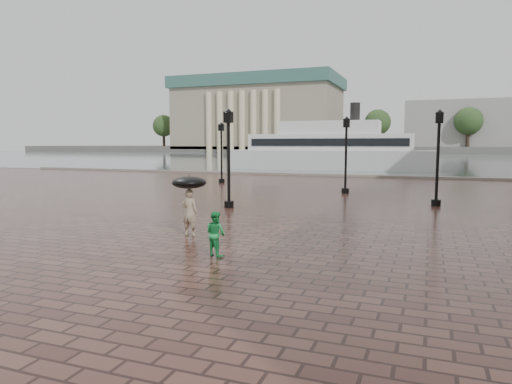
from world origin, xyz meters
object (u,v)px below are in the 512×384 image
at_px(street_lamps, 352,154).
at_px(child_pedestrian, 215,234).
at_px(adult_pedestrian, 190,212).
at_px(ferry_near, 330,150).

distance_m(street_lamps, child_pedestrian, 16.22).
distance_m(adult_pedestrian, child_pedestrian, 2.85).
bearing_deg(street_lamps, child_pedestrian, -93.44).
height_order(street_lamps, ferry_near, ferry_near).
height_order(adult_pedestrian, child_pedestrian, adult_pedestrian).
xyz_separation_m(street_lamps, ferry_near, (-6.45, 25.17, -0.08)).
bearing_deg(adult_pedestrian, street_lamps, -101.20).
bearing_deg(street_lamps, adult_pedestrian, -101.69).
bearing_deg(ferry_near, child_pedestrian, -84.10).
xyz_separation_m(street_lamps, adult_pedestrian, (-2.90, -14.01, -1.56)).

